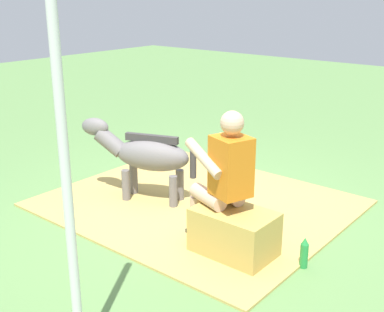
{
  "coord_description": "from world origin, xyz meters",
  "views": [
    {
      "loc": [
        -3.12,
        3.73,
        2.24
      ],
      "look_at": [
        0.12,
        -0.2,
        0.55
      ],
      "focal_mm": 46.94,
      "sensor_mm": 36.0,
      "label": 1
    }
  ],
  "objects": [
    {
      "name": "pony_standing",
      "position": [
        0.58,
        0.06,
        0.54
      ],
      "size": [
        1.29,
        0.66,
        0.9
      ],
      "color": "slate",
      "rests_on": "ground"
    },
    {
      "name": "soda_bottle",
      "position": [
        -1.46,
        0.23,
        0.13
      ],
      "size": [
        0.07,
        0.07,
        0.28
      ],
      "color": "#268C3F",
      "rests_on": "ground"
    },
    {
      "name": "person_seated",
      "position": [
        -0.73,
        0.4,
        0.71
      ],
      "size": [
        0.72,
        0.55,
        1.3
      ],
      "color": "#D8AD8C",
      "rests_on": "ground"
    },
    {
      "name": "ground_plane",
      "position": [
        0.0,
        0.0,
        0.0
      ],
      "size": [
        24.0,
        24.0,
        0.0
      ],
      "primitive_type": "plane",
      "color": "#608C4C"
    },
    {
      "name": "hay_bale",
      "position": [
        -0.88,
        0.43,
        0.21
      ],
      "size": [
        0.7,
        0.46,
        0.42
      ],
      "primitive_type": "cube",
      "color": "tan",
      "rests_on": "ground"
    },
    {
      "name": "hay_patch",
      "position": [
        0.06,
        -0.22,
        0.01
      ],
      "size": [
        3.03,
        2.61,
        0.02
      ],
      "primitive_type": "cube",
      "color": "tan",
      "rests_on": "ground"
    },
    {
      "name": "tent_pole_left",
      "position": [
        -0.9,
        2.15,
        1.2
      ],
      "size": [
        0.06,
        0.06,
        2.39
      ],
      "primitive_type": "cylinder",
      "color": "silver",
      "rests_on": "ground"
    }
  ]
}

